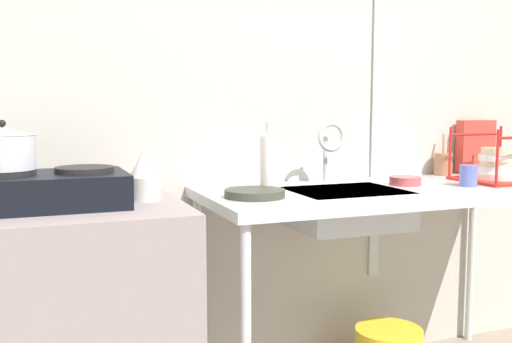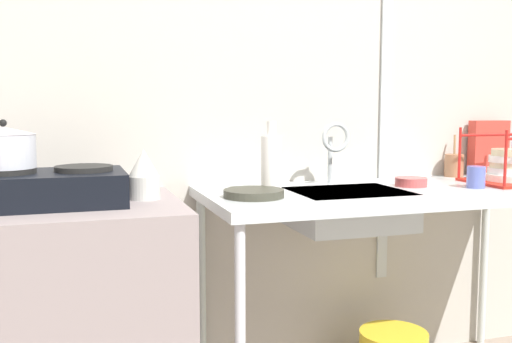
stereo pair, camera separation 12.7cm
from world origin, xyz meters
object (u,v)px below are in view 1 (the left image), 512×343
at_px(pot_on_left_burner, 3,148).
at_px(bottle_by_sink, 270,162).
at_px(frying_pan, 255,193).
at_px(sink_basin, 346,208).
at_px(dish_rack, 498,167).
at_px(percolator, 145,176).
at_px(stove, 46,189).
at_px(faucet, 330,142).
at_px(cereal_box, 475,147).
at_px(small_bowl_on_drainboard, 405,181).
at_px(cup_by_rack, 468,176).
at_px(utensil_jar, 443,164).

xyz_separation_m(pot_on_left_burner, bottle_by_sink, (0.94, 0.05, -0.08)).
distance_m(pot_on_left_burner, frying_pan, 0.86).
bearing_deg(sink_basin, dish_rack, -0.29).
xyz_separation_m(percolator, sink_basin, (0.79, -0.04, -0.16)).
relative_size(pot_on_left_burner, sink_basin, 0.46).
bearing_deg(stove, dish_rack, -0.39).
bearing_deg(percolator, stove, -175.08).
xyz_separation_m(stove, faucet, (1.14, 0.16, 0.12)).
relative_size(pot_on_left_burner, percolator, 1.12).
distance_m(stove, sink_basin, 1.13).
height_order(faucet, cereal_box, faucet).
height_order(sink_basin, dish_rack, dish_rack).
bearing_deg(frying_pan, dish_rack, 1.85).
height_order(stove, bottle_by_sink, bottle_by_sink).
relative_size(pot_on_left_burner, small_bowl_on_drainboard, 1.51).
height_order(stove, cereal_box, cereal_box).
bearing_deg(frying_pan, pot_on_left_burner, 176.57).
xyz_separation_m(cup_by_rack, utensil_jar, (0.16, 0.36, 0.01)).
bearing_deg(bottle_by_sink, small_bowl_on_drainboard, -1.51).
bearing_deg(cereal_box, faucet, -170.49).
bearing_deg(percolator, cereal_box, 8.51).
relative_size(pot_on_left_burner, cup_by_rack, 2.28).
xyz_separation_m(pot_on_left_burner, small_bowl_on_drainboard, (1.55, 0.04, -0.18)).
xyz_separation_m(percolator, faucet, (0.81, 0.14, 0.09)).
bearing_deg(small_bowl_on_drainboard, utensil_jar, 31.50).
xyz_separation_m(bottle_by_sink, cereal_box, (1.19, 0.23, 0.01)).
bearing_deg(cup_by_rack, cereal_box, 46.10).
xyz_separation_m(percolator, dish_rack, (1.54, -0.04, -0.03)).
height_order(pot_on_left_burner, sink_basin, pot_on_left_burner).
distance_m(frying_pan, dish_rack, 1.16).
bearing_deg(cup_by_rack, stove, 176.83).
xyz_separation_m(faucet, bottle_by_sink, (-0.32, -0.11, -0.06)).
bearing_deg(percolator, frying_pan, -11.54).
distance_m(percolator, cereal_box, 1.69).
bearing_deg(dish_rack, sink_basin, 179.71).
relative_size(stove, cereal_box, 1.98).
distance_m(dish_rack, cereal_box, 0.33).
bearing_deg(faucet, small_bowl_on_drainboard, -24.10).
bearing_deg(utensil_jar, bottle_by_sink, -167.69).
bearing_deg(small_bowl_on_drainboard, bottle_by_sink, 178.49).
distance_m(pot_on_left_burner, cup_by_rack, 1.78).
relative_size(faucet, dish_rack, 0.85).
relative_size(stove, dish_rack, 1.67).
bearing_deg(dish_rack, small_bowl_on_drainboard, 173.88).
height_order(percolator, utensil_jar, utensil_jar).
relative_size(faucet, cup_by_rack, 2.99).
distance_m(cup_by_rack, utensil_jar, 0.39).
distance_m(pot_on_left_burner, percolator, 0.47).
xyz_separation_m(small_bowl_on_drainboard, bottle_by_sink, (-0.61, 0.02, 0.10)).
distance_m(sink_basin, cereal_box, 0.95).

